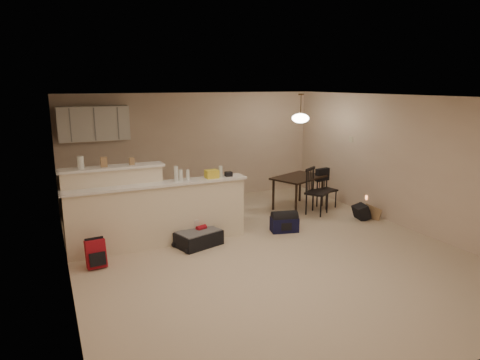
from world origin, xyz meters
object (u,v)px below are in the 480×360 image
pendant_lamp (300,118)px  navy_duffel (284,224)px  suitcase (199,239)px  dining_table (299,180)px  red_backpack (96,254)px  black_daypack (361,212)px  dining_chair_far (327,189)px  dining_chair_near (317,191)px

pendant_lamp → navy_duffel: (-1.07, -1.22, -1.85)m
pendant_lamp → suitcase: size_ratio=0.85×
dining_table → red_backpack: 4.68m
suitcase → red_backpack: size_ratio=1.72×
black_daypack → navy_duffel: bearing=102.7°
dining_table → pendant_lamp: (0.00, 0.00, 1.36)m
pendant_lamp → dining_table: bearing=0.0°
dining_chair_far → red_backpack: size_ratio=1.98×
dining_table → dining_chair_near: bearing=-99.7°
dining_chair_near → navy_duffel: bearing=177.3°
dining_chair_far → black_daypack: size_ratio=2.60×
suitcase → dining_chair_far: bearing=-0.1°
pendant_lamp → black_daypack: 2.34m
suitcase → red_backpack: (-1.69, -0.19, 0.09)m
red_backpack → black_daypack: 5.19m
dining_chair_far → red_backpack: 5.19m
dining_chair_near → dining_chair_far: dining_chair_near is taller
dining_table → dining_chair_near: 0.58m
pendant_lamp → red_backpack: pendant_lamp is taller
black_daypack → dining_chair_near: bearing=55.6°
pendant_lamp → dining_chair_near: 1.60m
navy_duffel → dining_chair_near: bearing=43.0°
suitcase → dining_chair_near: bearing=-3.5°
dining_chair_far → red_backpack: bearing=-177.8°
pendant_lamp → navy_duffel: size_ratio=1.24×
navy_duffel → black_daypack: size_ratio=1.54×
red_backpack → pendant_lamp: bearing=13.1°
dining_table → dining_chair_far: dining_chair_far is taller
red_backpack → navy_duffel: (3.38, 0.19, -0.08)m
dining_chair_near → suitcase: bearing=161.0°
dining_chair_near → black_daypack: bearing=-79.3°
dining_chair_near → navy_duffel: 1.41m
dining_table → navy_duffel: size_ratio=2.69×
dining_table → suitcase: (-2.76, -1.22, -0.50)m
red_backpack → dining_chair_far: bearing=8.8°
dining_chair_far → black_daypack: bearing=-93.2°
dining_chair_near → red_backpack: bearing=158.5°
pendant_lamp → dining_chair_far: bearing=-20.0°
suitcase → navy_duffel: size_ratio=1.47×
pendant_lamp → suitcase: bearing=-156.1°
dining_chair_far → red_backpack: dining_chair_far is taller
dining_table → suitcase: size_ratio=1.84×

